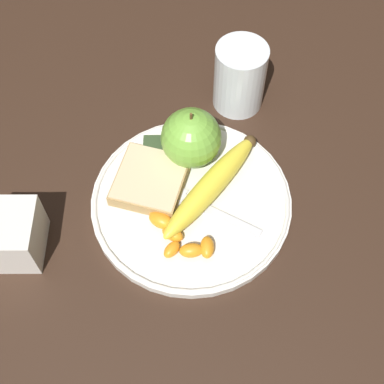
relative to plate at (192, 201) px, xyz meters
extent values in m
plane|color=#332116|center=(0.00, 0.00, -0.01)|extent=(3.00, 3.00, 0.00)
cylinder|color=silver|center=(0.00, 0.00, 0.00)|extent=(0.27, 0.27, 0.01)
torus|color=silver|center=(0.00, 0.00, 0.00)|extent=(0.26, 0.26, 0.01)
cylinder|color=silver|center=(-0.18, 0.07, 0.04)|extent=(0.08, 0.08, 0.10)
cylinder|color=yellow|center=(-0.18, 0.07, 0.04)|extent=(0.07, 0.07, 0.08)
sphere|color=#72B23D|center=(-0.07, 0.00, 0.05)|extent=(0.08, 0.08, 0.08)
cylinder|color=brown|center=(-0.07, 0.00, 0.09)|extent=(0.00, 0.00, 0.01)
ellipsoid|color=yellow|center=(-0.01, 0.03, 0.02)|extent=(0.18, 0.15, 0.03)
sphere|color=#473319|center=(-0.09, 0.08, 0.02)|extent=(0.02, 0.02, 0.02)
cube|color=#AB8751|center=(-0.02, -0.05, 0.02)|extent=(0.12, 0.11, 0.02)
cube|color=beige|center=(-0.02, -0.05, 0.02)|extent=(0.11, 0.11, 0.02)
cube|color=silver|center=(0.03, 0.04, 0.01)|extent=(0.07, 0.11, 0.00)
cube|color=silver|center=(-0.01, -0.03, 0.01)|extent=(0.05, 0.06, 0.00)
cube|color=white|center=(-0.07, -0.05, 0.01)|extent=(0.04, 0.03, 0.02)
cube|color=#334728|center=(-0.07, -0.05, 0.02)|extent=(0.04, 0.03, 0.00)
ellipsoid|color=orange|center=(0.04, -0.04, 0.01)|extent=(0.03, 0.04, 0.02)
ellipsoid|color=orange|center=(0.07, 0.02, 0.01)|extent=(0.03, 0.02, 0.02)
ellipsoid|color=orange|center=(0.03, -0.05, 0.01)|extent=(0.03, 0.03, 0.01)
ellipsoid|color=orange|center=(0.06, -0.02, 0.01)|extent=(0.03, 0.03, 0.02)
ellipsoid|color=orange|center=(0.08, 0.00, 0.01)|extent=(0.02, 0.03, 0.02)
ellipsoid|color=orange|center=(0.03, -0.01, 0.01)|extent=(0.03, 0.03, 0.02)
ellipsoid|color=orange|center=(0.08, -0.02, 0.01)|extent=(0.03, 0.03, 0.01)
cube|color=silver|center=(0.06, -0.23, 0.03)|extent=(0.08, 0.08, 0.07)
camera|label=1|loc=(0.36, 0.00, 0.62)|focal=50.00mm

